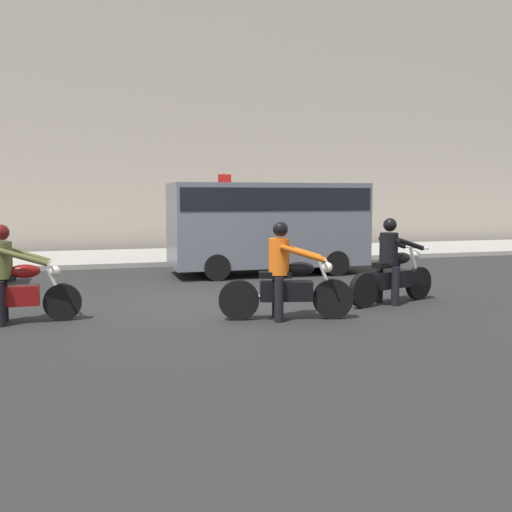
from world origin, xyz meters
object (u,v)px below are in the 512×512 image
object	(u,v)px
street_sign_post	(225,205)
parked_van_slate_gray	(268,222)
motorcycle_with_rider_orange_stripe	(286,280)
motorcycle_with_rider_black_leather	(392,269)
motorcycle_with_rider_olive	(9,283)

from	to	relation	value
street_sign_post	parked_van_slate_gray	bearing A→B (deg)	-88.77
motorcycle_with_rider_orange_stripe	motorcycle_with_rider_black_leather	xyz separation A→B (m)	(2.40, 0.79, 0.00)
motorcycle_with_rider_olive	street_sign_post	xyz separation A→B (m)	(5.63, 8.99, 1.07)
motorcycle_with_rider_orange_stripe	parked_van_slate_gray	distance (m)	5.72
motorcycle_with_rider_olive	parked_van_slate_gray	size ratio (longest dim) A/B	0.43
motorcycle_with_rider_orange_stripe	street_sign_post	xyz separation A→B (m)	(1.33, 9.93, 1.06)
motorcycle_with_rider_black_leather	street_sign_post	size ratio (longest dim) A/B	0.80
motorcycle_with_rider_orange_stripe	motorcycle_with_rider_black_leather	bearing A→B (deg)	18.22
parked_van_slate_gray	street_sign_post	size ratio (longest dim) A/B	1.91
parked_van_slate_gray	street_sign_post	world-z (taller)	street_sign_post
motorcycle_with_rider_black_leather	street_sign_post	distance (m)	9.27
motorcycle_with_rider_orange_stripe	motorcycle_with_rider_black_leather	size ratio (longest dim) A/B	1.05
motorcycle_with_rider_black_leather	parked_van_slate_gray	distance (m)	4.86
motorcycle_with_rider_black_leather	parked_van_slate_gray	world-z (taller)	parked_van_slate_gray
motorcycle_with_rider_black_leather	motorcycle_with_rider_orange_stripe	bearing A→B (deg)	-161.78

